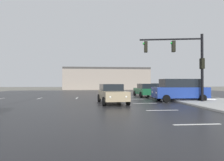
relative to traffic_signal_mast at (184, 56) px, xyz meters
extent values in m
plane|color=slate|center=(-3.56, 5.61, -3.99)|extent=(120.00, 120.00, 0.00)
cube|color=#232326|center=(-3.56, 5.61, -3.98)|extent=(44.00, 44.00, 0.02)
cube|color=white|center=(1.44, 1.61, -3.82)|extent=(4.00, 1.60, 0.06)
cube|color=silver|center=(-3.56, -8.39, -3.97)|extent=(2.00, 0.15, 0.01)
cube|color=silver|center=(-3.56, -4.39, -3.97)|extent=(2.00, 0.15, 0.01)
cube|color=silver|center=(-3.56, -0.39, -3.97)|extent=(2.00, 0.15, 0.01)
cube|color=silver|center=(-3.56, 3.61, -3.97)|extent=(2.00, 0.15, 0.01)
cube|color=silver|center=(-3.56, 7.61, -3.97)|extent=(2.00, 0.15, 0.01)
cube|color=silver|center=(-3.56, 11.61, -3.97)|extent=(2.00, 0.15, 0.01)
cube|color=silver|center=(-3.56, 15.61, -3.97)|extent=(2.00, 0.15, 0.01)
cube|color=silver|center=(-3.56, 19.61, -3.97)|extent=(2.00, 0.15, 0.01)
cube|color=silver|center=(-3.56, 23.61, -3.97)|extent=(2.00, 0.15, 0.01)
cube|color=silver|center=(-17.56, 5.61, -3.97)|extent=(0.15, 2.00, 0.01)
cube|color=silver|center=(-13.56, 5.61, -3.97)|extent=(0.15, 2.00, 0.01)
cube|color=silver|center=(-9.56, 5.61, -3.97)|extent=(0.15, 2.00, 0.01)
cube|color=silver|center=(-5.56, 5.61, -3.97)|extent=(0.15, 2.00, 0.01)
cube|color=silver|center=(-1.56, 5.61, -3.97)|extent=(0.15, 2.00, 0.01)
cube|color=silver|center=(2.44, 5.61, -3.97)|extent=(0.15, 2.00, 0.01)
cube|color=silver|center=(6.44, 5.61, -3.97)|extent=(0.15, 2.00, 0.01)
cube|color=silver|center=(-0.06, 1.61, -3.97)|extent=(0.45, 7.00, 0.01)
cylinder|color=black|center=(1.47, -0.27, -0.99)|extent=(0.22, 0.22, 5.73)
cylinder|color=black|center=(-1.12, 0.21, 1.48)|extent=(5.21, 1.09, 0.14)
cube|color=black|center=(-0.87, 0.16, 0.85)|extent=(0.34, 0.40, 0.95)
sphere|color=#19D833|center=(-1.02, 0.19, 1.14)|extent=(0.20, 0.20, 0.20)
cube|color=black|center=(-3.20, 0.59, 0.85)|extent=(0.34, 0.40, 0.95)
sphere|color=#19D833|center=(-3.36, 0.62, 1.14)|extent=(0.20, 0.20, 0.20)
cube|color=black|center=(1.47, -0.27, -0.65)|extent=(0.28, 0.36, 0.90)
cube|color=gray|center=(-4.40, 34.74, -1.46)|extent=(21.59, 8.00, 5.06)
cube|color=#3F3D3A|center=(-4.40, 34.74, 1.32)|extent=(21.59, 8.00, 0.50)
cube|color=navy|center=(0.14, 1.14, -3.17)|extent=(4.84, 2.05, 0.95)
cube|color=black|center=(0.14, 1.14, -2.32)|extent=(3.40, 1.86, 0.75)
cylinder|color=black|center=(-1.51, 0.20, -3.64)|extent=(0.66, 0.23, 0.66)
cylinder|color=black|center=(-1.47, 2.15, -3.64)|extent=(0.66, 0.23, 0.66)
cylinder|color=black|center=(1.75, 0.13, -3.64)|extent=(0.66, 0.23, 0.66)
cylinder|color=black|center=(1.79, 2.08, -3.64)|extent=(0.66, 0.23, 0.66)
sphere|color=white|center=(-2.23, 0.57, -3.17)|extent=(0.18, 0.18, 0.18)
sphere|color=white|center=(-2.20, 1.81, -3.17)|extent=(0.18, 0.18, 0.18)
cube|color=#195933|center=(-1.58, 6.90, -3.29)|extent=(1.87, 4.53, 0.70)
cube|color=black|center=(-1.57, 6.22, -2.67)|extent=(1.70, 2.50, 0.55)
cylinder|color=black|center=(-2.50, 8.41, -3.64)|extent=(0.23, 0.66, 0.66)
cylinder|color=black|center=(-0.70, 8.44, -3.64)|extent=(0.23, 0.66, 0.66)
cylinder|color=black|center=(-2.45, 5.35, -3.64)|extent=(0.23, 0.66, 0.66)
cylinder|color=black|center=(-0.65, 5.38, -3.64)|extent=(0.23, 0.66, 0.66)
sphere|color=white|center=(-2.19, 9.09, -3.29)|extent=(0.18, 0.18, 0.18)
sphere|color=white|center=(-1.04, 9.11, -3.29)|extent=(0.18, 0.18, 0.18)
cube|color=tan|center=(-6.21, -0.18, -3.29)|extent=(2.21, 4.65, 0.70)
cube|color=black|center=(-6.28, 0.49, -2.67)|extent=(1.88, 2.62, 0.55)
cylinder|color=black|center=(-5.18, -1.62, -3.64)|extent=(0.28, 0.68, 0.66)
cylinder|color=black|center=(-6.97, -1.79, -3.64)|extent=(0.28, 0.68, 0.66)
cylinder|color=black|center=(-5.46, 1.43, -3.64)|extent=(0.28, 0.68, 0.66)
cylinder|color=black|center=(-7.25, 1.26, -3.64)|extent=(0.28, 0.68, 0.66)
sphere|color=white|center=(-5.44, -2.32, -3.29)|extent=(0.18, 0.18, 0.18)
sphere|color=white|center=(-6.58, -2.42, -3.29)|extent=(0.18, 0.18, 0.18)
cube|color=black|center=(4.76, 18.16, -3.29)|extent=(4.67, 2.29, 0.70)
cube|color=black|center=(4.09, 18.09, -2.67)|extent=(2.64, 1.92, 0.55)
cylinder|color=black|center=(6.18, 19.22, -3.64)|extent=(0.68, 0.29, 0.66)
cylinder|color=black|center=(6.38, 17.43, -3.64)|extent=(0.68, 0.29, 0.66)
cylinder|color=black|center=(3.14, 18.89, -3.64)|extent=(0.68, 0.29, 0.66)
cylinder|color=black|center=(3.34, 17.10, -3.64)|extent=(0.68, 0.29, 0.66)
sphere|color=white|center=(6.88, 18.98, -3.29)|extent=(0.18, 0.18, 0.18)
sphere|color=white|center=(7.01, 17.83, -3.29)|extent=(0.18, 0.18, 0.18)
camera|label=1|loc=(-7.73, -15.80, -2.29)|focal=30.82mm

